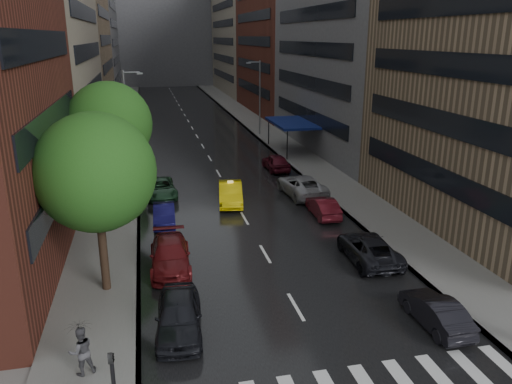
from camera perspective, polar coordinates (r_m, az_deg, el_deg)
ground at (r=20.55m, az=8.01°, el=-18.40°), size 220.00×220.00×0.00m
road at (r=66.86m, az=-7.13°, el=6.98°), size 14.00×140.00×0.01m
sidewalk_left at (r=66.61m, az=-14.90°, el=6.55°), size 4.00×140.00×0.15m
sidewalk_right at (r=68.29m, az=0.46°, el=7.39°), size 4.00×140.00×0.15m
buildings_left at (r=74.90m, az=-20.56°, el=19.47°), size 8.00×108.00×38.00m
buildings_right at (r=75.32m, az=3.98°, el=19.71°), size 8.05×109.10×36.00m
building_far at (r=133.69m, az=-10.54°, el=18.87°), size 40.00×14.00×32.00m
tree_near at (r=23.85m, az=-17.87°, el=2.12°), size 5.52×5.52×8.80m
tree_mid at (r=35.40m, az=-16.41°, el=7.43°), size 5.73×5.73×9.14m
tree_far at (r=45.85m, az=-15.56°, el=7.76°), size 4.38×4.38×6.98m
taxi at (r=37.07m, az=-2.94°, el=-0.15°), size 2.35×5.02×1.59m
parked_cars_left at (r=30.01m, az=-10.12°, el=-4.86°), size 2.56×24.02×1.60m
parked_cars_right at (r=35.21m, az=7.39°, el=-1.32°), size 3.05×31.11×1.59m
ped_black_umbrella at (r=19.78m, az=-19.44°, el=-16.08°), size 1.10×0.98×2.09m
street_lamp_left at (r=46.06m, az=-14.46°, el=8.03°), size 1.74×0.22×9.00m
street_lamp_right at (r=62.48m, az=0.36°, el=10.91°), size 1.74×0.22×9.00m
awning at (r=53.47m, az=4.13°, el=7.87°), size 4.00×8.00×3.12m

